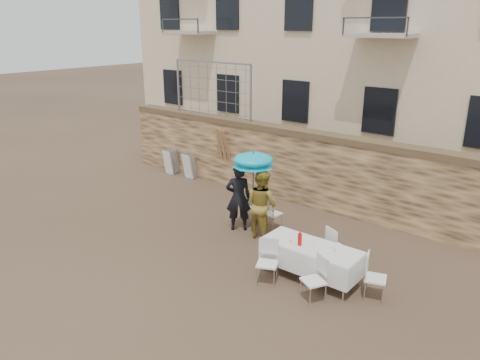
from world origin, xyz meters
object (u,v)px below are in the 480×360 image
Objects in this scene: banquet_table at (311,247)px; table_chair_front_right at (314,280)px; soda_bottle at (300,239)px; chair_stack_right at (192,165)px; table_chair_side at (376,277)px; couple_chair_left at (251,206)px; woman_dress at (262,204)px; chair_stack_left at (174,160)px; couple_chair_right at (272,212)px; table_chair_back at (337,247)px; man_suit at (238,198)px; table_chair_front_left at (267,263)px; umbrella at (253,162)px.

banquet_table is 0.94m from table_chair_front_right.
soda_bottle is 0.28× the size of chair_stack_right.
soda_bottle is at bearing 81.02° from table_chair_side.
couple_chair_left is 4.42m from table_chair_side.
woman_dress is 1.94× the size of chair_stack_left.
woman_dress is 6.20m from chair_stack_left.
woman_dress is at bearing 136.84° from couple_chair_left.
couple_chair_left is (-0.75, 0.55, -0.41)m from woman_dress.
soda_bottle is (1.87, -1.70, 0.43)m from couple_chair_right.
table_chair_back is (2.27, -0.75, 0.00)m from couple_chair_right.
couple_chair_right is 2.57m from soda_bottle.
chair_stack_right is at bearing 179.04° from table_chair_front_right.
man_suit is 3.01m from table_chair_back.
soda_bottle is at bearing -25.50° from chair_stack_left.
table_chair_back is at bearing 158.86° from couple_chair_left.
soda_bottle reaches higher than table_chair_front_left.
couple_chair_left is at bearing 5.15° from couple_chair_right.
umbrella is 2.11× the size of table_chair_back.
umbrella is 2.20× the size of chair_stack_right.
couple_chair_left reaches higher than banquet_table.
woman_dress is at bearing 173.99° from table_chair_front_right.
table_chair_front_left is at bearing -33.95° from chair_stack_right.
man_suit reaches higher than table_chair_side.
table_chair_side is at bearing -20.09° from chair_stack_left.
chair_stack_right is (-8.21, 3.33, -0.02)m from table_chair_side.
table_chair_front_left is at bearing -46.30° from umbrella.
table_chair_front_left is at bearing -151.19° from table_chair_front_right.
man_suit is 1.00× the size of woman_dress.
woman_dress is at bearing 57.34° from table_chair_side.
table_chair_front_right is (3.27, -1.75, -0.42)m from man_suit.
table_chair_front_right is at bearing 111.93° from man_suit.
couple_chair_right reaches higher than banquet_table.
table_chair_front_right is at bearing -29.77° from chair_stack_right.
man_suit is at bearing -26.18° from chair_stack_left.
chair_stack_right is (-4.04, 1.88, -0.02)m from couple_chair_left.
umbrella is at bearing -27.68° from chair_stack_right.
table_chair_back is at bearing -175.11° from woman_dress.
table_chair_front_right is (2.57, -2.30, 0.00)m from couple_chair_right.
soda_bottle is 1.67m from table_chair_side.
table_chair_back reaches higher than chair_stack_left.
table_chair_front_right is (0.70, -0.60, -0.43)m from soda_bottle.
man_suit is at bearing -179.39° from table_chair_front_right.
couple_chair_left reaches higher than chair_stack_right.
couple_chair_right is 3.76m from table_chair_side.
chair_stack_right is at bearing -31.85° from couple_chair_left.
table_chair_side is (3.77, -1.00, -1.43)m from umbrella.
umbrella is 2.11× the size of table_chair_side.
umbrella is 2.11× the size of table_chair_front_right.
banquet_table is at bearing 100.76° from table_chair_back.
table_chair_front_left is 1.00× the size of table_chair_side.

